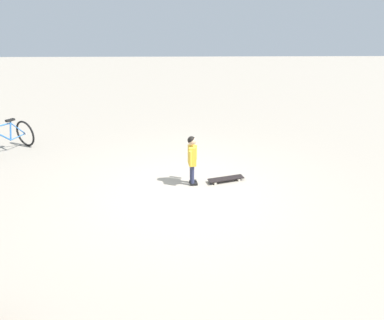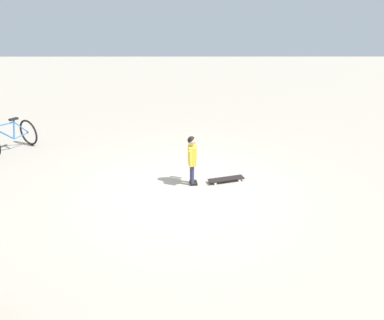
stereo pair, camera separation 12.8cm
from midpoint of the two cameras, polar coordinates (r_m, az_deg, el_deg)
ground_plane at (r=6.74m, az=-1.55°, el=-5.29°), size 50.00×50.00×0.00m
child_person at (r=6.72m, az=-0.53°, el=0.83°), size 0.39×0.21×1.06m
skateboard at (r=7.11m, az=5.35°, el=-3.23°), size 0.40×0.80×0.07m
bicycle_near at (r=9.77m, az=-29.53°, el=3.28°), size 1.28×1.16×0.85m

